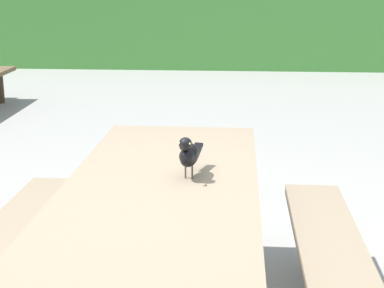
{
  "coord_description": "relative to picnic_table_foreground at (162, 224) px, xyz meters",
  "views": [
    {
      "loc": [
        0.29,
        -1.97,
        1.51
      ],
      "look_at": [
        0.12,
        0.41,
        0.84
      ],
      "focal_mm": 54.97,
      "sensor_mm": 36.0,
      "label": 1
    }
  ],
  "objects": [
    {
      "name": "bird_grackle",
      "position": [
        0.1,
        0.04,
        0.29
      ],
      "size": [
        0.1,
        0.29,
        0.18
      ],
      "color": "black",
      "rests_on": "picnic_table_foreground"
    },
    {
      "name": "picnic_table_foreground",
      "position": [
        0.0,
        0.0,
        0.0
      ],
      "size": [
        1.69,
        1.81,
        0.74
      ],
      "color": "#84725B",
      "rests_on": "ground"
    },
    {
      "name": "hedge_wall",
      "position": [
        -0.01,
        9.0,
        0.39
      ],
      "size": [
        28.0,
        2.27,
        1.9
      ],
      "primitive_type": "cube",
      "color": "#428438",
      "rests_on": "ground"
    }
  ]
}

